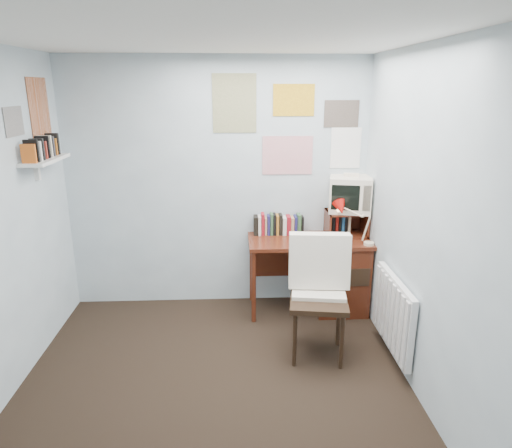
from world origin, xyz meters
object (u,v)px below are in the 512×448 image
Objects in this scene: crt_tv at (350,192)px; radiator at (394,313)px; desk_lamp at (370,227)px; tv_riser at (346,223)px; wall_shelf at (45,160)px; desk_chair at (319,301)px; desk at (334,272)px.

crt_tv is 1.32m from radiator.
desk_lamp is 0.90× the size of tv_riser.
wall_shelf is (-2.84, -0.18, 0.68)m from desk_lamp.
wall_shelf is at bearing -156.31° from crt_tv.
desk_chair is at bearing -102.40° from crt_tv.
desk_chair is 1.12m from tv_riser.
desk_chair is 2.77× the size of desk_lamp.
desk is at bearing 8.40° from wall_shelf.
desk_chair is 0.62m from radiator.
desk_lamp is at bearing 91.58° from radiator.
desk_lamp is (0.27, -0.20, 0.54)m from desk.
desk is at bearing 77.63° from desk_chair.
desk_lamp is 0.35m from tv_riser.
crt_tv is (0.15, 0.13, 0.80)m from desk.
crt_tv is at bearing 41.78° from desk.
tv_riser is at bearing 42.96° from desk.
radiator is at bearing -72.02° from desk_lamp.
desk_chair is 1.61× the size of wall_shelf.
tv_riser is (0.44, 0.96, 0.38)m from desk_chair.
wall_shelf is (-2.57, -0.38, 1.21)m from desk.
desk is 0.63m from desk_lamp.
wall_shelf reaches higher than desk_lamp.
tv_riser is at bearing -130.77° from crt_tv.
crt_tv is 0.50× the size of radiator.
desk_lamp reaches higher than radiator.
wall_shelf is at bearing -171.60° from desk.
crt_tv is (-0.12, 0.33, 0.26)m from desk_lamp.
crt_tv is (0.47, 0.98, 0.70)m from desk_chair.
wall_shelf reaches higher than radiator.
wall_shelf reaches higher than desk.
crt_tv is at bearing 36.16° from tv_riser.
tv_riser is (-0.15, 0.31, -0.06)m from desk_lamp.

